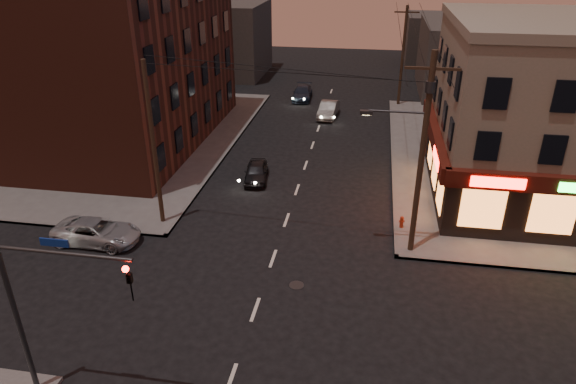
% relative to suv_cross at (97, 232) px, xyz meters
% --- Properties ---
extents(ground, '(120.00, 120.00, 0.00)m').
position_rel_suv_cross_xyz_m(ground, '(9.39, -4.00, -0.63)').
color(ground, black).
rests_on(ground, ground).
extents(sidewalk_ne, '(24.00, 28.00, 0.15)m').
position_rel_suv_cross_xyz_m(sidewalk_ne, '(27.39, 15.00, -0.56)').
color(sidewalk_ne, '#514F4C').
rests_on(sidewalk_ne, ground).
extents(sidewalk_nw, '(24.00, 28.00, 0.15)m').
position_rel_suv_cross_xyz_m(sidewalk_nw, '(-8.61, 15.00, -0.56)').
color(sidewalk_nw, '#514F4C').
rests_on(sidewalk_nw, ground).
extents(brick_apartment, '(12.00, 20.00, 13.00)m').
position_rel_suv_cross_xyz_m(brick_apartment, '(-5.11, 15.00, 6.02)').
color(brick_apartment, '#4E2319').
rests_on(brick_apartment, sidewalk_nw).
extents(bg_building_ne_a, '(10.00, 12.00, 7.00)m').
position_rel_suv_cross_xyz_m(bg_building_ne_a, '(23.39, 34.00, 2.87)').
color(bg_building_ne_a, '#3F3D3A').
rests_on(bg_building_ne_a, ground).
extents(bg_building_nw, '(9.00, 10.00, 8.00)m').
position_rel_suv_cross_xyz_m(bg_building_nw, '(-3.61, 38.00, 3.37)').
color(bg_building_nw, '#3F3D3A').
rests_on(bg_building_nw, ground).
extents(bg_building_ne_b, '(8.00, 8.00, 6.00)m').
position_rel_suv_cross_xyz_m(bg_building_ne_b, '(21.39, 48.00, 2.37)').
color(bg_building_ne_b, '#3F3D3A').
rests_on(bg_building_ne_b, ground).
extents(utility_pole_main, '(4.20, 0.44, 10.00)m').
position_rel_suv_cross_xyz_m(utility_pole_main, '(16.07, 1.80, 5.13)').
color(utility_pole_main, '#382619').
rests_on(utility_pole_main, sidewalk_ne).
extents(utility_pole_far, '(0.26, 0.26, 9.00)m').
position_rel_suv_cross_xyz_m(utility_pole_far, '(16.19, 28.00, 4.02)').
color(utility_pole_far, '#382619').
rests_on(utility_pole_far, sidewalk_ne).
extents(utility_pole_west, '(0.24, 0.24, 9.00)m').
position_rel_suv_cross_xyz_m(utility_pole_west, '(2.59, 2.50, 4.02)').
color(utility_pole_west, '#382619').
rests_on(utility_pole_west, sidewalk_nw).
extents(traffic_signal, '(4.49, 0.32, 6.47)m').
position_rel_suv_cross_xyz_m(traffic_signal, '(3.82, -9.60, 3.52)').
color(traffic_signal, '#333538').
rests_on(traffic_signal, ground).
extents(suv_cross, '(4.60, 2.22, 1.26)m').
position_rel_suv_cross_xyz_m(suv_cross, '(0.00, 0.00, 0.00)').
color(suv_cross, '#94989C').
rests_on(suv_cross, ground).
extents(sedan_near, '(1.87, 3.71, 1.21)m').
position_rel_suv_cross_xyz_m(sedan_near, '(6.50, 9.01, -0.02)').
color(sedan_near, black).
rests_on(sedan_near, ground).
extents(sedan_mid, '(1.74, 4.24, 1.37)m').
position_rel_suv_cross_xyz_m(sedan_mid, '(9.89, 23.28, 0.05)').
color(sedan_mid, '#65625E').
rests_on(sedan_mid, ground).
extents(sedan_far, '(1.93, 4.40, 1.26)m').
position_rel_suv_cross_xyz_m(sedan_far, '(6.79, 28.55, -0.00)').
color(sedan_far, '#1A2434').
rests_on(sedan_far, ground).
extents(fire_hydrant, '(0.31, 0.31, 0.68)m').
position_rel_suv_cross_xyz_m(fire_hydrant, '(15.79, 3.98, -0.11)').
color(fire_hydrant, '#9B240E').
rests_on(fire_hydrant, sidewalk_ne).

